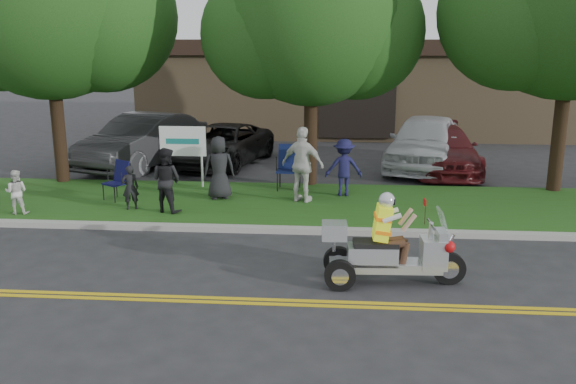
# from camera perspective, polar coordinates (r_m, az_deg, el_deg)

# --- Properties ---
(ground) EXTENTS (120.00, 120.00, 0.00)m
(ground) POSITION_cam_1_polar(r_m,az_deg,el_deg) (10.17, -2.61, -9.06)
(ground) COLOR #28282B
(ground) RESTS_ON ground
(centerline_near) EXTENTS (60.00, 0.10, 0.01)m
(centerline_near) POSITION_cam_1_polar(r_m,az_deg,el_deg) (9.64, -3.04, -10.38)
(centerline_near) COLOR gold
(centerline_near) RESTS_ON ground
(centerline_far) EXTENTS (60.00, 0.10, 0.01)m
(centerline_far) POSITION_cam_1_polar(r_m,az_deg,el_deg) (9.78, -2.92, -9.99)
(centerline_far) COLOR gold
(centerline_far) RESTS_ON ground
(curb) EXTENTS (60.00, 0.25, 0.12)m
(curb) POSITION_cam_1_polar(r_m,az_deg,el_deg) (12.99, -0.95, -3.55)
(curb) COLOR #A8A89E
(curb) RESTS_ON ground
(grass_verge) EXTENTS (60.00, 4.00, 0.10)m
(grass_verge) POSITION_cam_1_polar(r_m,az_deg,el_deg) (15.05, -0.17, -1.10)
(grass_verge) COLOR #264E15
(grass_verge) RESTS_ON ground
(commercial_building) EXTENTS (18.00, 8.20, 4.00)m
(commercial_building) POSITION_cam_1_polar(r_m,az_deg,el_deg) (28.33, 6.26, 9.98)
(commercial_building) COLOR #9E7F5B
(commercial_building) RESTS_ON ground
(tree_left) EXTENTS (6.62, 5.40, 7.78)m
(tree_left) POSITION_cam_1_polar(r_m,az_deg,el_deg) (18.03, -21.37, 15.88)
(tree_left) COLOR #332114
(tree_left) RESTS_ON ground
(tree_mid) EXTENTS (5.88, 4.80, 7.05)m
(tree_mid) POSITION_cam_1_polar(r_m,az_deg,el_deg) (16.52, 2.41, 15.59)
(tree_mid) COLOR #332114
(tree_mid) RESTS_ON ground
(business_sign) EXTENTS (1.25, 0.06, 1.75)m
(business_sign) POSITION_cam_1_polar(r_m,az_deg,el_deg) (16.62, -9.81, 4.39)
(business_sign) COLOR silver
(business_sign) RESTS_ON ground
(trike_scooter) EXTENTS (2.42, 0.82, 1.58)m
(trike_scooter) POSITION_cam_1_polar(r_m,az_deg,el_deg) (10.33, 9.21, -5.57)
(trike_scooter) COLOR black
(trike_scooter) RESTS_ON ground
(lawn_chair_a) EXTENTS (0.71, 0.72, 0.97)m
(lawn_chair_a) POSITION_cam_1_polar(r_m,az_deg,el_deg) (15.76, -15.58, 1.30)
(lawn_chair_a) COLOR black
(lawn_chair_a) RESTS_ON grass_verge
(lawn_chair_b) EXTENTS (0.65, 0.67, 1.18)m
(lawn_chair_b) POSITION_cam_1_polar(r_m,az_deg,el_deg) (16.25, 0.13, 2.63)
(lawn_chair_b) COLOR black
(lawn_chair_b) RESTS_ON grass_verge
(spectator_adult_mid) EXTENTS (0.89, 0.79, 1.50)m
(spectator_adult_mid) POSITION_cam_1_polar(r_m,az_deg,el_deg) (14.29, -11.32, 1.12)
(spectator_adult_mid) COLOR black
(spectator_adult_mid) RESTS_ON grass_verge
(spectator_adult_right) EXTENTS (1.18, 0.82, 1.86)m
(spectator_adult_right) POSITION_cam_1_polar(r_m,az_deg,el_deg) (14.85, 1.39, 2.58)
(spectator_adult_right) COLOR silver
(spectator_adult_right) RESTS_ON grass_verge
(spectator_chair_a) EXTENTS (0.98, 0.62, 1.46)m
(spectator_chair_a) POSITION_cam_1_polar(r_m,az_deg,el_deg) (15.56, 5.24, 2.31)
(spectator_chair_a) COLOR #191844
(spectator_chair_a) RESTS_ON grass_verge
(spectator_chair_b) EXTENTS (0.88, 0.69, 1.58)m
(spectator_chair_b) POSITION_cam_1_polar(r_m,az_deg,el_deg) (15.28, -6.46, 2.29)
(spectator_chair_b) COLOR black
(spectator_chair_b) RESTS_ON grass_verge
(child_left) EXTENTS (0.45, 0.38, 1.05)m
(child_left) POSITION_cam_1_polar(r_m,az_deg,el_deg) (14.73, -14.54, 0.42)
(child_left) COLOR black
(child_left) RESTS_ON grass_verge
(child_right) EXTENTS (0.55, 0.45, 1.02)m
(child_right) POSITION_cam_1_polar(r_m,az_deg,el_deg) (15.21, -24.08, 0.00)
(child_right) COLOR silver
(child_right) RESTS_ON grass_verge
(parked_car_far_left) EXTENTS (2.95, 4.94, 1.58)m
(parked_car_far_left) POSITION_cam_1_polar(r_m,az_deg,el_deg) (20.46, -13.25, 4.69)
(parked_car_far_left) COLOR #B1B3B8
(parked_car_far_left) RESTS_ON ground
(parked_car_left) EXTENTS (3.33, 5.39, 1.68)m
(parked_car_left) POSITION_cam_1_polar(r_m,az_deg,el_deg) (20.12, -13.39, 4.68)
(parked_car_left) COLOR #2A2B2D
(parked_car_left) RESTS_ON ground
(parked_car_mid) EXTENTS (3.19, 5.08, 1.31)m
(parked_car_mid) POSITION_cam_1_polar(r_m,az_deg,el_deg) (20.03, -6.16, 4.40)
(parked_car_mid) COLOR black
(parked_car_mid) RESTS_ON ground
(parked_car_right) EXTENTS (1.96, 4.72, 1.36)m
(parked_car_right) POSITION_cam_1_polar(r_m,az_deg,el_deg) (19.55, 14.25, 3.89)
(parked_car_right) COLOR #501215
(parked_car_right) RESTS_ON ground
(parked_car_far_right) EXTENTS (3.31, 5.38, 1.71)m
(parked_car_far_right) POSITION_cam_1_polar(r_m,az_deg,el_deg) (19.75, 12.70, 4.59)
(parked_car_far_right) COLOR silver
(parked_car_far_right) RESTS_ON ground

